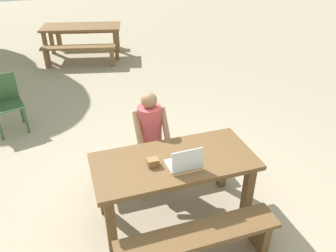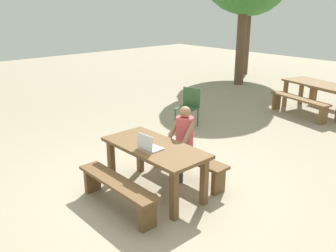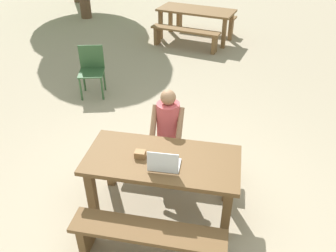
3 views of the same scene
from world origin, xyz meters
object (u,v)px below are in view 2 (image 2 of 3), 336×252
(small_pouch, at_px, (143,139))
(plastic_chair, at_px, (189,106))
(laptop, at_px, (149,146))
(picnic_table_front, at_px, (155,154))
(person_seated, at_px, (183,138))
(picnic_table_mid, at_px, (320,88))

(small_pouch, height_order, plastic_chair, plastic_chair)
(plastic_chair, bearing_deg, laptop, -69.34)
(picnic_table_front, xyz_separation_m, small_pouch, (-0.23, -0.03, 0.16))
(laptop, distance_m, person_seated, 0.81)
(laptop, bearing_deg, picnic_table_mid, -87.81)
(person_seated, height_order, plastic_chair, person_seated)
(small_pouch, relative_size, person_seated, 0.09)
(picnic_table_front, distance_m, laptop, 0.24)
(person_seated, relative_size, picnic_table_mid, 0.60)
(laptop, relative_size, picnic_table_mid, 0.16)
(small_pouch, xyz_separation_m, person_seated, (0.17, 0.67, -0.10))
(picnic_table_mid, bearing_deg, person_seated, -73.61)
(picnic_table_front, bearing_deg, picnic_table_mid, 93.55)
(laptop, bearing_deg, plastic_chair, -56.96)
(picnic_table_front, relative_size, laptop, 5.11)
(picnic_table_front, height_order, person_seated, person_seated)
(picnic_table_front, xyz_separation_m, laptop, (0.05, -0.15, 0.18))
(person_seated, relative_size, plastic_chair, 1.36)
(small_pouch, relative_size, picnic_table_mid, 0.05)
(laptop, distance_m, plastic_chair, 3.35)
(picnic_table_front, bearing_deg, laptop, -70.80)
(small_pouch, distance_m, plastic_chair, 3.08)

